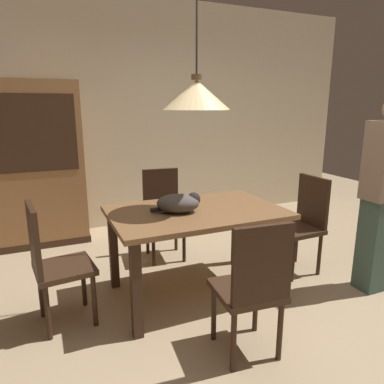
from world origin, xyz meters
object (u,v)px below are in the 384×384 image
at_px(chair_left_side, 52,260).
at_px(chair_near_front, 253,285).
at_px(dining_table, 196,221).
at_px(chair_right_side, 303,220).
at_px(chair_far_back, 163,209).
at_px(cat_sleeping, 179,203).
at_px(hutch_bookcase, 32,169).
at_px(pendant_lamp, 196,95).
at_px(person_standing, 383,197).

bearing_deg(chair_left_side, chair_near_front, -37.78).
xyz_separation_m(dining_table, chair_right_side, (1.13, 0.00, -0.14)).
height_order(chair_far_back, cat_sleeping, chair_far_back).
xyz_separation_m(cat_sleeping, hutch_bookcase, (-1.08, 1.79, 0.06)).
distance_m(pendant_lamp, person_standing, 1.79).
relative_size(chair_left_side, person_standing, 0.56).
bearing_deg(chair_far_back, pendant_lamp, -90.51).
height_order(chair_left_side, hutch_bookcase, hutch_bookcase).
distance_m(chair_left_side, pendant_lamp, 1.61).
bearing_deg(chair_far_back, chair_near_front, -90.48).
height_order(dining_table, chair_near_front, chair_near_front).
distance_m(chair_near_front, chair_right_side, 1.44).
height_order(chair_left_side, chair_far_back, same).
distance_m(chair_right_side, hutch_bookcase, 2.98).
xyz_separation_m(dining_table, person_standing, (1.48, -0.54, 0.18)).
bearing_deg(dining_table, chair_right_side, 0.13).
height_order(dining_table, hutch_bookcase, hutch_bookcase).
bearing_deg(dining_table, person_standing, -20.01).
relative_size(chair_right_side, hutch_bookcase, 0.50).
bearing_deg(pendant_lamp, chair_far_back, 89.49).
distance_m(dining_table, pendant_lamp, 1.01).
height_order(chair_right_side, chair_left_side, same).
relative_size(dining_table, chair_left_side, 1.51).
bearing_deg(chair_left_side, cat_sleeping, -0.03).
relative_size(chair_near_front, person_standing, 0.56).
height_order(chair_left_side, cat_sleeping, chair_left_side).
distance_m(dining_table, chair_right_side, 1.14).
height_order(cat_sleeping, person_standing, person_standing).
bearing_deg(cat_sleeping, dining_table, 3.63).
bearing_deg(chair_right_side, chair_far_back, 142.00).
height_order(chair_far_back, pendant_lamp, pendant_lamp).
relative_size(chair_far_back, pendant_lamp, 0.72).
bearing_deg(cat_sleeping, hutch_bookcase, 121.04).
distance_m(chair_left_side, hutch_bookcase, 1.83).
relative_size(chair_near_front, cat_sleeping, 2.28).
bearing_deg(chair_near_front, hutch_bookcase, 114.69).
height_order(chair_far_back, hutch_bookcase, hutch_bookcase).
distance_m(pendant_lamp, hutch_bookcase, 2.30).
bearing_deg(person_standing, cat_sleeping, 162.02).
xyz_separation_m(chair_far_back, pendant_lamp, (-0.01, -0.88, 1.15)).
relative_size(dining_table, hutch_bookcase, 0.76).
xyz_separation_m(chair_near_front, person_standing, (1.49, 0.34, 0.32)).
relative_size(chair_right_side, chair_left_side, 1.00).
bearing_deg(dining_table, cat_sleeping, -176.37).
height_order(chair_right_side, pendant_lamp, pendant_lamp).
bearing_deg(person_standing, chair_far_back, 136.14).
distance_m(chair_right_side, person_standing, 0.72).
relative_size(chair_right_side, cat_sleeping, 2.28).
bearing_deg(chair_far_back, person_standing, -43.86).
bearing_deg(cat_sleeping, person_standing, -17.98).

